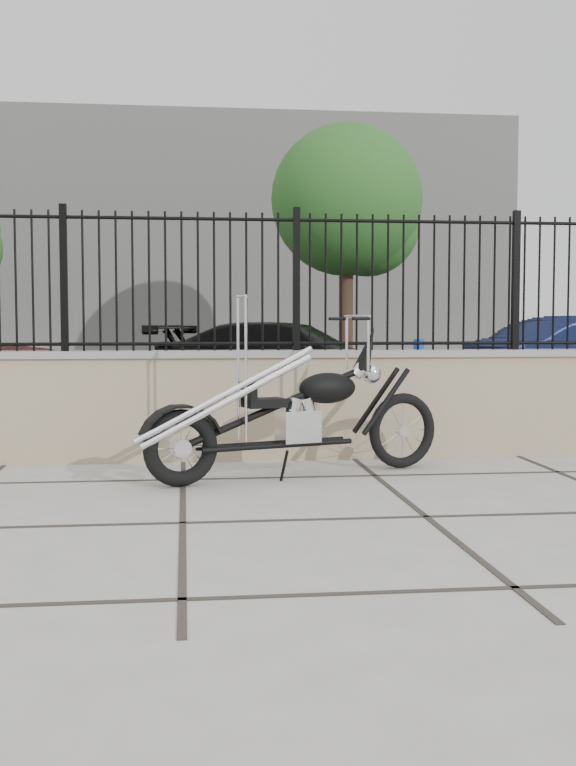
# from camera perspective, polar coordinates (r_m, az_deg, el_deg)

# --- Properties ---
(ground_plane) EXTENTS (90.00, 90.00, 0.00)m
(ground_plane) POSITION_cam_1_polar(r_m,az_deg,el_deg) (5.47, -6.72, -8.86)
(ground_plane) COLOR #99968E
(ground_plane) RESTS_ON ground
(parking_lot) EXTENTS (30.00, 30.00, 0.00)m
(parking_lot) POSITION_cam_1_polar(r_m,az_deg,el_deg) (17.88, -6.65, -0.02)
(parking_lot) COLOR black
(parking_lot) RESTS_ON ground
(retaining_wall) EXTENTS (14.00, 0.36, 0.96)m
(retaining_wall) POSITION_cam_1_polar(r_m,az_deg,el_deg) (7.87, -6.71, -1.44)
(retaining_wall) COLOR gray
(retaining_wall) RESTS_ON ground_plane
(iron_fence) EXTENTS (14.00, 0.08, 1.20)m
(iron_fence) POSITION_cam_1_polar(r_m,az_deg,el_deg) (7.85, -6.77, 6.44)
(iron_fence) COLOR black
(iron_fence) RESTS_ON retaining_wall
(background_building) EXTENTS (22.00, 6.00, 8.00)m
(background_building) POSITION_cam_1_polar(r_m,az_deg,el_deg) (31.96, -6.69, 8.85)
(background_building) COLOR beige
(background_building) RESTS_ON ground_plane
(chopper_motorcycle) EXTENTS (2.40, 1.17, 1.44)m
(chopper_motorcycle) POSITION_cam_1_polar(r_m,az_deg,el_deg) (6.91, 0.29, -0.17)
(chopper_motorcycle) COLOR black
(chopper_motorcycle) RESTS_ON ground_plane
(car_black) EXTENTS (4.52, 3.25, 1.22)m
(car_black) POSITION_cam_1_polar(r_m,az_deg,el_deg) (13.25, 0.20, 1.28)
(car_black) COLOR black
(car_black) RESTS_ON parking_lot
(bollard_b) EXTENTS (0.14, 0.14, 1.01)m
(bollard_b) POSITION_cam_1_polar(r_m,az_deg,el_deg) (10.69, 8.30, 0.08)
(bollard_b) COLOR #0B21AC
(bollard_b) RESTS_ON ground_plane
(tree_right) EXTENTS (3.67, 3.67, 6.20)m
(tree_right) POSITION_cam_1_polar(r_m,az_deg,el_deg) (22.23, 3.74, 11.96)
(tree_right) COLOR #382619
(tree_right) RESTS_ON ground_plane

